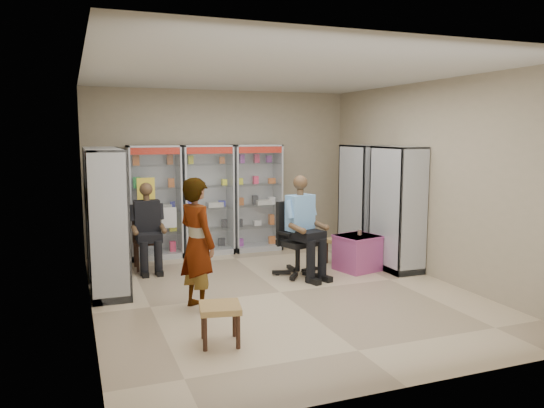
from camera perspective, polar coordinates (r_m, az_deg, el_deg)
name	(u,v)px	position (r m, az deg, el deg)	size (l,w,h in m)	color
floor	(280,292)	(7.52, 0.90, -9.46)	(6.00, 6.00, 0.00)	tan
room_shell	(281,151)	(7.19, 0.93, 5.71)	(5.02, 6.02, 3.01)	tan
cabinet_back_left	(155,202)	(9.58, -12.49, 0.19)	(0.90, 0.50, 2.00)	silver
cabinet_back_mid	(207,200)	(9.76, -6.97, 0.45)	(0.90, 0.50, 2.00)	#9D9FA4
cabinet_back_right	(256,198)	(10.03, -1.69, 0.69)	(0.90, 0.50, 2.00)	#ADB1B5
cabinet_right_far	(362,201)	(9.69, 9.68, 0.34)	(0.50, 0.90, 2.00)	#B8BBC0
cabinet_right_near	(397,209)	(8.77, 13.33, -0.51)	(0.50, 0.90, 2.00)	silver
cabinet_left_far	(103,212)	(8.57, -17.72, -0.85)	(0.50, 0.90, 2.00)	#B9BCC1
cabinet_left_near	(108,224)	(7.49, -17.24, -2.02)	(0.50, 0.90, 2.00)	#B5B9BD
wooden_chair	(147,240)	(8.92, -13.29, -3.83)	(0.42, 0.42, 0.94)	black
seated_customer	(147,229)	(8.83, -13.28, -2.62)	(0.44, 0.60, 1.34)	black
office_chair	(298,239)	(8.27, 2.79, -3.76)	(0.63, 0.63, 1.16)	black
seated_shopkeeper	(299,229)	(8.19, 2.94, -2.74)	(0.48, 0.67, 1.47)	#6385C3
pink_trunk	(357,253)	(8.73, 9.16, -5.21)	(0.59, 0.57, 0.57)	#C64FA5
tea_glass	(360,232)	(8.71, 9.41, -3.00)	(0.07, 0.07, 0.09)	#5C1307
woven_stool_a	(341,251)	(9.13, 7.43, -5.06)	(0.43, 0.43, 0.43)	#A06E43
woven_stool_b	(220,324)	(5.75, -5.59, -12.74)	(0.42, 0.42, 0.42)	olive
standing_man	(197,244)	(6.73, -8.04, -4.24)	(0.61, 0.40, 1.67)	#979699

